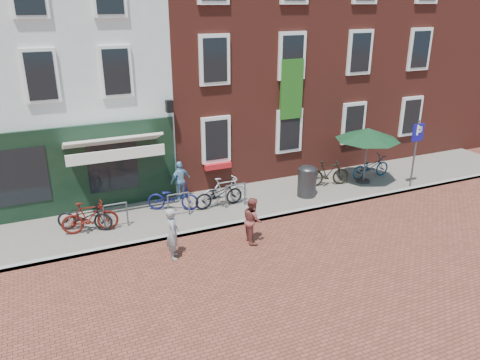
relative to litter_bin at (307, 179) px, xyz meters
name	(u,v)px	position (x,y,z in m)	size (l,w,h in m)	color
ground	(236,226)	(-3.21, -1.04, -0.73)	(80.00, 80.00, 0.00)	brown
sidewalk	(245,202)	(-2.21, 0.46, -0.68)	(24.00, 3.00, 0.10)	slate
building_stucco	(37,63)	(-8.21, 5.96, 3.77)	(8.00, 8.00, 9.00)	silver
building_brick_mid	(213,43)	(-1.21, 5.96, 4.27)	(6.00, 8.00, 10.00)	maroon
building_brick_right	(333,38)	(4.79, 5.96, 4.27)	(6.00, 8.00, 10.00)	maroon
filler_right	(436,44)	(11.29, 5.96, 3.77)	(7.00, 8.00, 9.00)	maroon
litter_bin	(307,179)	(0.00, 0.00, 0.00)	(0.66, 0.66, 1.22)	#313133
parking_sign	(416,143)	(4.10, -0.80, 1.07)	(0.50, 0.08, 2.56)	#4C4C4F
parasol	(368,132)	(2.73, 0.27, 1.38)	(2.41, 2.41, 2.25)	#4C4C4F
woman	(173,233)	(-5.55, -2.10, 0.01)	(0.54, 0.36, 1.49)	gray
boy	(253,220)	(-3.15, -2.13, -0.04)	(0.67, 0.52, 1.39)	brown
cafe_person	(180,180)	(-4.21, 1.56, 0.07)	(0.82, 0.34, 1.39)	#75A5C8
bicycle_0	(85,216)	(-7.60, 0.42, -0.18)	(0.60, 1.71, 0.90)	black
bicycle_1	(90,217)	(-7.46, 0.20, -0.13)	(0.47, 1.66, 1.00)	#57120B
bicycle_2	(173,197)	(-4.72, 0.76, -0.18)	(0.60, 1.71, 0.90)	#11124E
bicycle_3	(225,191)	(-2.96, 0.48, -0.13)	(0.47, 1.66, 1.00)	#B9B9BC
bicycle_4	(219,194)	(-3.22, 0.39, -0.18)	(0.60, 1.71, 0.90)	black
bicycle_5	(328,173)	(1.26, 0.54, -0.13)	(0.47, 1.66, 1.00)	black
bicycle_6	(371,167)	(3.28, 0.58, -0.18)	(0.60, 1.71, 0.90)	navy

